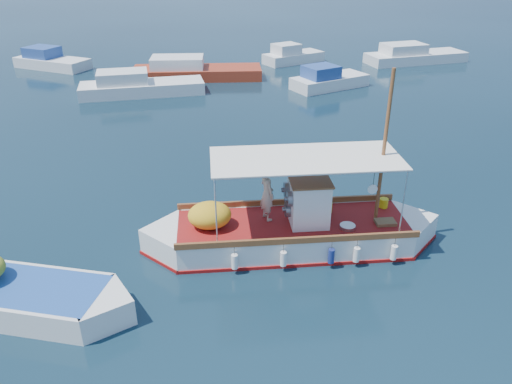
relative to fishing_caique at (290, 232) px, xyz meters
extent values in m
plane|color=black|center=(-0.35, 0.70, -0.54)|extent=(160.00, 160.00, 0.00)
cube|color=white|center=(0.06, 0.00, -0.19)|extent=(7.57, 2.64, 1.10)
cube|color=white|center=(-3.70, 0.06, -0.19)|extent=(2.51, 2.51, 1.10)
cube|color=white|center=(3.82, -0.07, -0.19)|extent=(2.51, 2.51, 1.10)
cube|color=maroon|center=(0.06, 0.00, -0.52)|extent=(7.67, 2.73, 0.18)
cube|color=maroon|center=(0.06, 0.00, 0.34)|extent=(7.57, 2.44, 0.06)
cube|color=brown|center=(0.08, 1.26, 0.46)|extent=(7.63, 0.24, 0.20)
cube|color=brown|center=(0.04, -1.27, 0.46)|extent=(7.63, 0.24, 0.20)
cube|color=white|center=(0.56, -0.01, 1.11)|extent=(1.23, 1.33, 1.51)
cube|color=brown|center=(0.56, -0.01, 1.90)|extent=(1.33, 1.43, 0.06)
cylinder|color=slate|center=(-0.10, -0.32, 1.41)|extent=(0.23, 0.51, 0.50)
cylinder|color=slate|center=(-0.08, 0.32, 1.41)|extent=(0.23, 0.51, 0.50)
cylinder|color=slate|center=(-0.09, 0.00, 0.86)|extent=(0.23, 0.51, 0.50)
cylinder|color=brown|center=(2.87, -0.05, 2.87)|extent=(0.12, 0.12, 5.02)
cylinder|color=brown|center=(2.07, -0.04, 2.47)|extent=(1.81, 0.11, 0.08)
cylinder|color=silver|center=(-2.43, 1.15, 1.49)|extent=(0.04, 0.04, 2.26)
cylinder|color=silver|center=(-2.47, -1.06, 1.49)|extent=(0.04, 0.04, 2.26)
cylinder|color=silver|center=(3.29, 1.04, 1.49)|extent=(0.04, 0.04, 2.26)
cylinder|color=silver|center=(3.25, -1.17, 1.49)|extent=(0.04, 0.04, 2.26)
cube|color=silver|center=(0.41, -0.01, 2.64)|extent=(5.96, 2.52, 0.04)
ellipsoid|color=gold|center=(-2.65, 0.05, 0.78)|extent=(1.43, 1.22, 0.84)
cube|color=gold|center=(1.37, 0.52, 0.56)|extent=(0.25, 0.19, 0.40)
cylinder|color=gold|center=(3.38, 0.64, 0.53)|extent=(0.31, 0.31, 0.34)
cube|color=brown|center=(3.06, -0.46, 0.42)|extent=(0.66, 0.46, 0.12)
cylinder|color=#B2B2B2|center=(1.76, -0.59, 0.42)|extent=(0.51, 0.51, 0.12)
cylinder|color=white|center=(2.25, -1.10, 2.00)|extent=(0.30, 0.04, 0.30)
cylinder|color=white|center=(-1.97, -1.37, -0.09)|extent=(0.20, 0.20, 0.48)
cylinder|color=navy|center=(1.04, -1.43, -0.09)|extent=(0.20, 0.20, 0.48)
cylinder|color=white|center=(3.04, -1.46, -0.09)|extent=(0.20, 0.20, 0.48)
imported|color=#B4AB95|center=(-0.75, 0.34, 1.29)|extent=(0.64, 0.78, 1.84)
cube|color=white|center=(-8.22, -2.24, -0.26)|extent=(5.63, 3.55, 1.03)
cube|color=white|center=(-5.72, -3.03, -0.26)|extent=(1.95, 1.95, 1.03)
cube|color=#214C99|center=(-8.22, -2.24, 0.23)|extent=(5.56, 3.33, 0.06)
cube|color=silver|center=(-6.49, 19.30, -0.24)|extent=(8.24, 3.25, 1.00)
cube|color=silver|center=(-7.69, 19.17, 0.66)|extent=(3.41, 2.37, 0.80)
cube|color=#9A2F19|center=(-2.83, 23.14, -0.24)|extent=(9.54, 3.32, 1.00)
cube|color=silver|center=(-4.23, 23.22, 0.66)|extent=(3.89, 2.59, 0.80)
cube|color=silver|center=(6.26, 19.46, -0.24)|extent=(5.78, 4.19, 1.00)
cube|color=#29488A|center=(5.53, 19.14, 0.66)|extent=(2.72, 2.58, 0.80)
cube|color=silver|center=(15.39, 26.41, -0.24)|extent=(8.77, 4.07, 1.00)
cube|color=silver|center=(14.14, 26.18, 0.66)|extent=(3.72, 2.78, 0.80)
cube|color=silver|center=(-14.27, 27.78, -0.24)|extent=(6.39, 5.05, 1.00)
cube|color=#29488A|center=(-15.05, 28.24, 0.66)|extent=(3.08, 2.91, 0.80)
cube|color=silver|center=(5.22, 27.53, -0.24)|extent=(5.40, 3.96, 1.00)
cube|color=silver|center=(4.54, 27.21, 0.66)|extent=(2.55, 2.40, 0.80)
camera|label=1|loc=(-2.79, -13.97, 8.71)|focal=35.00mm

